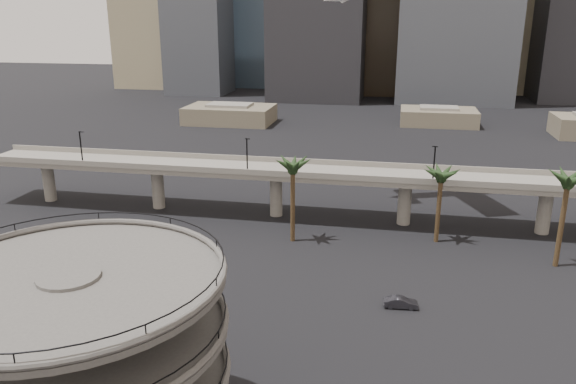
% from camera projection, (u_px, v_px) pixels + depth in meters
% --- Properties ---
extents(parking_ramp, '(22.20, 22.20, 17.35)m').
position_uv_depth(parking_ramp, '(79.00, 355.00, 41.16)').
color(parking_ramp, '#4F4D4A').
rests_on(parking_ramp, ground).
extents(overpass, '(130.00, 9.30, 14.70)m').
position_uv_depth(overpass, '(340.00, 179.00, 94.75)').
color(overpass, gray).
rests_on(overpass, ground).
extents(palm_trees, '(42.40, 10.40, 14.00)m').
position_uv_depth(palm_trees, '(429.00, 176.00, 81.26)').
color(palm_trees, '#4D3C21').
rests_on(palm_trees, ground).
extents(low_buildings, '(135.00, 27.50, 6.80)m').
position_uv_depth(low_buildings, '(390.00, 118.00, 176.55)').
color(low_buildings, '#6A604E').
rests_on(low_buildings, ground).
extents(car_a, '(4.14, 2.43, 1.32)m').
position_uv_depth(car_a, '(189.00, 353.00, 57.38)').
color(car_a, '#C1541B').
rests_on(car_a, ground).
extents(car_b, '(4.20, 1.75, 1.35)m').
position_uv_depth(car_b, '(401.00, 303.00, 67.40)').
color(car_b, black).
rests_on(car_b, ground).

